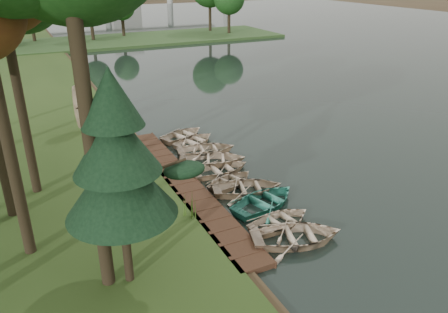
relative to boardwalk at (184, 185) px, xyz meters
name	(u,v)px	position (x,y,z in m)	size (l,w,h in m)	color
ground	(211,182)	(1.60, 0.00, -0.15)	(300.00, 300.00, 0.00)	#3D2F1D
water	(369,65)	(31.60, 20.00, -0.12)	(130.00, 200.00, 0.05)	black
boardwalk	(184,185)	(0.00, 0.00, 0.00)	(1.60, 16.00, 0.30)	#3B2416
peninsula	(126,40)	(9.60, 50.00, 0.08)	(50.00, 14.00, 0.45)	#2D4920
rowboat_0	(297,234)	(2.48, -6.92, 0.31)	(2.83, 3.96, 0.82)	beige
rowboat_1	(281,220)	(2.56, -5.53, 0.23)	(2.30, 3.22, 0.67)	beige
rowboat_2	(265,199)	(2.83, -3.70, 0.30)	(2.73, 3.83, 0.79)	#2F846E
rowboat_3	(247,186)	(2.72, -2.09, 0.28)	(2.63, 3.68, 0.76)	beige
rowboat_4	(231,180)	(2.39, -0.92, 0.21)	(2.13, 2.98, 0.62)	beige
rowboat_5	(220,168)	(2.47, 0.62, 0.26)	(2.48, 3.47, 0.72)	beige
rowboat_6	(212,158)	(2.60, 2.00, 0.31)	(2.83, 3.96, 0.82)	beige
rowboat_7	(206,148)	(2.89, 3.58, 0.28)	(2.62, 3.66, 0.76)	beige
rowboat_8	(194,139)	(2.85, 5.42, 0.23)	(2.27, 3.18, 0.66)	beige
rowboat_9	(183,134)	(2.56, 6.74, 0.25)	(2.41, 3.38, 0.70)	beige
stored_rowboat	(82,126)	(-3.48, 10.54, 0.49)	(2.32, 3.25, 0.67)	beige
pine_tree	(117,160)	(-4.61, -6.46, 4.98)	(3.80, 3.80, 7.89)	black
reeds_0	(189,206)	(-1.00, -3.36, 0.71)	(0.60, 0.60, 1.13)	#3F661E
reeds_1	(112,172)	(-3.32, 2.05, 0.60)	(0.60, 0.60, 0.91)	#3F661E
reeds_2	(147,173)	(-1.70, 0.99, 0.63)	(0.60, 0.60, 0.97)	#3F661E
reeds_3	(120,122)	(-1.00, 9.69, 0.71)	(0.60, 0.60, 1.11)	#3F661E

